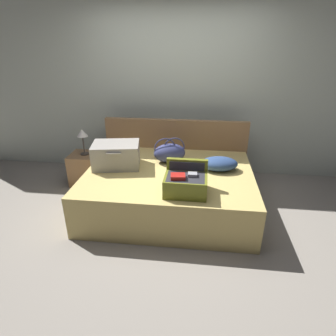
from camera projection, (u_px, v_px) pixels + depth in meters
The scene contains 10 objects.
ground_plane at pixel (165, 225), 3.35m from camera, with size 12.00×12.00×0.00m, color gray.
back_wall at pixel (179, 90), 4.29m from camera, with size 8.00×0.10×2.60m, color #B7C1B2.
bed at pixel (169, 190), 3.60m from camera, with size 2.04×1.57×0.51m, color tan.
headboard at pixel (175, 151), 4.26m from camera, with size 2.08×0.08×0.95m, color olive.
hard_case_large at pixel (116, 155), 3.58m from camera, with size 0.64×0.50×0.30m.
hard_case_medium at pixel (186, 182), 2.97m from camera, with size 0.45×0.37×0.32m.
duffel_bag at pixel (170, 153), 3.72m from camera, with size 0.48×0.39×0.33m.
pillow_near_headboard at pixel (219, 164), 3.50m from camera, with size 0.45×0.29×0.16m, color navy.
nightstand at pixel (87, 169), 4.23m from camera, with size 0.44×0.40×0.47m, color olive.
table_lamp at pixel (82, 135), 4.01m from camera, with size 0.15×0.15×0.38m.
Camera 1 is at (0.36, -2.74, 2.01)m, focal length 30.32 mm.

